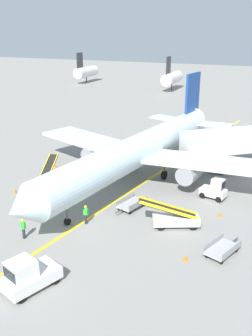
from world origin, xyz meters
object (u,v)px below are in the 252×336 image
Objects in this scene: airliner at (140,149)px; safety_cone_wingtip_right at (55,165)px; baggage_tug_near_wing at (215,190)px; belt_loader_forward_hold at (175,218)px; belt_loader_aft_hold at (47,178)px; baggage_cart_loaded at (222,249)px; ground_crew_marshaller at (86,214)px; safety_cone_nose_right at (220,214)px; ground_crew_wing_walker at (23,228)px; safety_cone_tail_area at (186,258)px; baggage_cart_empty_trailing at (132,204)px; pushback_tug at (28,275)px; safety_cone_wingtip_left at (68,221)px; safety_cone_nose_left at (15,191)px; jet_bridge at (244,140)px.

airliner is 11.15m from safety_cone_wingtip_right.
belt_loader_forward_hold reaches higher than baggage_tug_near_wing.
baggage_tug_near_wing is 0.51× the size of belt_loader_aft_hold.
ground_crew_marshaller reaches higher than baggage_cart_loaded.
baggage_cart_loaded reaches higher than safety_cone_nose_right.
ground_crew_marshaller is 5.20m from ground_crew_wing_walker.
baggage_cart_empty_trailing is at bearing 137.95° from safety_cone_tail_area.
pushback_tug is at bearing -113.21° from baggage_tug_near_wing.
belt_loader_forward_hold is 5.02m from safety_cone_tail_area.
ground_crew_marshaller is at bearing -133.12° from baggage_tug_near_wing.
ground_crew_wing_walker is at bearing -103.54° from airliner.
baggage_cart_loaded is at bearing 2.30° from safety_cone_wingtip_left.
safety_cone_nose_left and safety_cone_nose_right have the same top height.
safety_cone_tail_area is (-0.91, -7.84, 0.00)m from safety_cone_nose_right.
safety_cone_nose_right is (9.14, 14.92, -0.77)m from pushback_tug.
jet_bridge reaches higher than belt_loader_forward_hold.
jet_bridge is at bearing 21.84° from safety_cone_wingtip_right.
baggage_tug_near_wing is 9.88m from baggage_cart_loaded.
ground_crew_marshaller is (-6.96, -2.57, 0.13)m from belt_loader_forward_hold.
belt_loader_forward_hold is (-3.02, -16.22, -2.77)m from jet_bridge.
airliner reaches higher than ground_crew_marshaller.
ground_crew_marshaller reaches higher than safety_cone_wingtip_left.
pushback_tug is at bearing -121.50° from safety_cone_nose_right.
ground_crew_marshaller reaches higher than safety_cone_tail_area.
ground_crew_wing_walker is 3.86× the size of safety_cone_nose_left.
pushback_tug is 2.37× the size of ground_crew_marshaller.
baggage_tug_near_wing is at bearing -3.68° from safety_cone_wingtip_right.
ground_crew_marshaller is 3.86× the size of safety_cone_tail_area.
baggage_cart_loaded is at bearing -7.52° from safety_cone_nose_left.
baggage_cart_empty_trailing is 8.72× the size of safety_cone_wingtip_right.
safety_cone_wingtip_right is at bearing -177.50° from airliner.
airliner is 16.04m from safety_cone_tail_area.
belt_loader_forward_hold reaches higher than safety_cone_wingtip_right.
pushback_tug is at bearing -139.62° from baggage_cart_loaded.
airliner reaches higher than ground_crew_wing_walker.
safety_cone_wingtip_right is (-19.12, 1.23, -0.71)m from baggage_tug_near_wing.
belt_loader_aft_hold reaches higher than safety_cone_nose_right.
jet_bridge reaches higher than ground_crew_wing_walker.
safety_cone_nose_right is at bearing 30.52° from ground_crew_marshaller.
safety_cone_nose_right is at bearing 58.50° from pushback_tug.
belt_loader_aft_hold is at bearing 155.79° from safety_cone_tail_area.
ground_crew_wing_walker reaches higher than safety_cone_tail_area.
baggage_tug_near_wing is 1.54× the size of ground_crew_wing_walker.
belt_loader_aft_hold reaches higher than safety_cone_wingtip_left.
safety_cone_wingtip_left is at bearing -150.24° from safety_cone_nose_right.
safety_cone_wingtip_left is 1.00× the size of safety_cone_wingtip_right.
baggage_cart_empty_trailing is 8.72× the size of safety_cone_nose_left.
airliner is 80.21× the size of safety_cone_nose_right.
pushback_tug is at bearing -88.44° from airliner.
baggage_cart_empty_trailing is 6.13m from safety_cone_wingtip_left.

